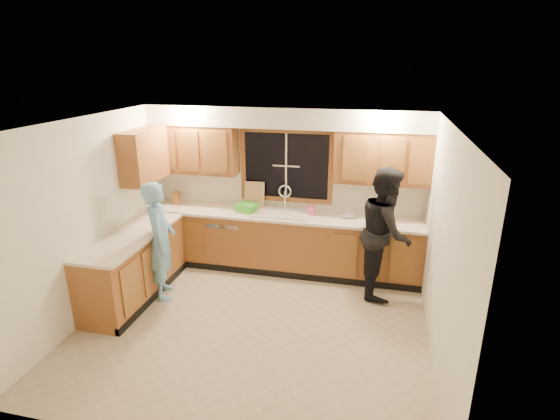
{
  "coord_description": "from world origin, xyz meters",
  "views": [
    {
      "loc": [
        1.37,
        -4.49,
        3.13
      ],
      "look_at": [
        0.19,
        0.65,
        1.32
      ],
      "focal_mm": 28.0,
      "sensor_mm": 36.0,
      "label": 1
    }
  ],
  "objects_px": {
    "knife_block": "(177,198)",
    "dish_crate": "(247,207)",
    "woman": "(385,232)",
    "soap_bottle": "(311,209)",
    "stove": "(110,285)",
    "bowl": "(348,216)",
    "dishwasher": "(230,240)",
    "man": "(160,241)",
    "sink": "(282,217)"
  },
  "relations": [
    {
      "from": "man",
      "to": "bowl",
      "type": "distance_m",
      "value": 2.7
    },
    {
      "from": "dishwasher",
      "to": "woman",
      "type": "height_order",
      "value": "woman"
    },
    {
      "from": "knife_block",
      "to": "bowl",
      "type": "relative_size",
      "value": 1.02
    },
    {
      "from": "man",
      "to": "knife_block",
      "type": "distance_m",
      "value": 1.31
    },
    {
      "from": "sink",
      "to": "stove",
      "type": "xyz_separation_m",
      "value": [
        -1.8,
        -1.82,
        -0.41
      ]
    },
    {
      "from": "dishwasher",
      "to": "knife_block",
      "type": "bearing_deg",
      "value": 173.79
    },
    {
      "from": "stove",
      "to": "dish_crate",
      "type": "xyz_separation_m",
      "value": [
        1.25,
        1.81,
        0.53
      ]
    },
    {
      "from": "man",
      "to": "woman",
      "type": "distance_m",
      "value": 3.06
    },
    {
      "from": "bowl",
      "to": "sink",
      "type": "bearing_deg",
      "value": -176.73
    },
    {
      "from": "dish_crate",
      "to": "soap_bottle",
      "type": "distance_m",
      "value": 0.99
    },
    {
      "from": "knife_block",
      "to": "bowl",
      "type": "bearing_deg",
      "value": -2.57
    },
    {
      "from": "stove",
      "to": "bowl",
      "type": "height_order",
      "value": "bowl"
    },
    {
      "from": "sink",
      "to": "woman",
      "type": "height_order",
      "value": "woman"
    },
    {
      "from": "dishwasher",
      "to": "stove",
      "type": "bearing_deg",
      "value": -117.69
    },
    {
      "from": "man",
      "to": "bowl",
      "type": "height_order",
      "value": "man"
    },
    {
      "from": "man",
      "to": "soap_bottle",
      "type": "distance_m",
      "value": 2.23
    },
    {
      "from": "bowl",
      "to": "dishwasher",
      "type": "bearing_deg",
      "value": -177.79
    },
    {
      "from": "man",
      "to": "stove",
      "type": "bearing_deg",
      "value": 126.32
    },
    {
      "from": "sink",
      "to": "man",
      "type": "height_order",
      "value": "man"
    },
    {
      "from": "dish_crate",
      "to": "soap_bottle",
      "type": "xyz_separation_m",
      "value": [
        0.99,
        0.06,
        0.03
      ]
    },
    {
      "from": "stove",
      "to": "dish_crate",
      "type": "height_order",
      "value": "dish_crate"
    },
    {
      "from": "knife_block",
      "to": "soap_bottle",
      "type": "xyz_separation_m",
      "value": [
        2.21,
        -0.04,
        -0.01
      ]
    },
    {
      "from": "dishwasher",
      "to": "stove",
      "type": "height_order",
      "value": "stove"
    },
    {
      "from": "man",
      "to": "knife_block",
      "type": "height_order",
      "value": "man"
    },
    {
      "from": "woman",
      "to": "soap_bottle",
      "type": "relative_size",
      "value": 9.56
    },
    {
      "from": "dish_crate",
      "to": "bowl",
      "type": "xyz_separation_m",
      "value": [
        1.54,
        0.07,
        -0.04
      ]
    },
    {
      "from": "stove",
      "to": "knife_block",
      "type": "height_order",
      "value": "knife_block"
    },
    {
      "from": "woman",
      "to": "knife_block",
      "type": "relative_size",
      "value": 9.06
    },
    {
      "from": "stove",
      "to": "man",
      "type": "relative_size",
      "value": 0.55
    },
    {
      "from": "dishwasher",
      "to": "stove",
      "type": "xyz_separation_m",
      "value": [
        -0.95,
        -1.81,
        0.04
      ]
    },
    {
      "from": "woman",
      "to": "dish_crate",
      "type": "xyz_separation_m",
      "value": [
        -2.08,
        0.37,
        0.08
      ]
    },
    {
      "from": "sink",
      "to": "dishwasher",
      "type": "xyz_separation_m",
      "value": [
        -0.85,
        -0.01,
        -0.45
      ]
    },
    {
      "from": "dishwasher",
      "to": "man",
      "type": "xyz_separation_m",
      "value": [
        -0.58,
        -1.15,
        0.41
      ]
    },
    {
      "from": "soap_bottle",
      "to": "stove",
      "type": "bearing_deg",
      "value": -140.12
    },
    {
      "from": "woman",
      "to": "soap_bottle",
      "type": "distance_m",
      "value": 1.18
    },
    {
      "from": "sink",
      "to": "dish_crate",
      "type": "height_order",
      "value": "sink"
    },
    {
      "from": "stove",
      "to": "knife_block",
      "type": "bearing_deg",
      "value": 89.07
    },
    {
      "from": "sink",
      "to": "soap_bottle",
      "type": "bearing_deg",
      "value": 6.12
    },
    {
      "from": "dish_crate",
      "to": "man",
      "type": "bearing_deg",
      "value": -127.35
    },
    {
      "from": "sink",
      "to": "dish_crate",
      "type": "bearing_deg",
      "value": -178.7
    },
    {
      "from": "dishwasher",
      "to": "dish_crate",
      "type": "height_order",
      "value": "dish_crate"
    },
    {
      "from": "stove",
      "to": "soap_bottle",
      "type": "distance_m",
      "value": 2.97
    },
    {
      "from": "stove",
      "to": "woman",
      "type": "height_order",
      "value": "woman"
    },
    {
      "from": "stove",
      "to": "soap_bottle",
      "type": "height_order",
      "value": "soap_bottle"
    },
    {
      "from": "woman",
      "to": "soap_bottle",
      "type": "bearing_deg",
      "value": 67.14
    },
    {
      "from": "knife_block",
      "to": "dish_crate",
      "type": "bearing_deg",
      "value": -6.55
    },
    {
      "from": "sink",
      "to": "stove",
      "type": "relative_size",
      "value": 0.96
    },
    {
      "from": "dishwasher",
      "to": "soap_bottle",
      "type": "relative_size",
      "value": 4.32
    },
    {
      "from": "sink",
      "to": "woman",
      "type": "bearing_deg",
      "value": -13.94
    },
    {
      "from": "sink",
      "to": "stove",
      "type": "distance_m",
      "value": 2.6
    }
  ]
}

